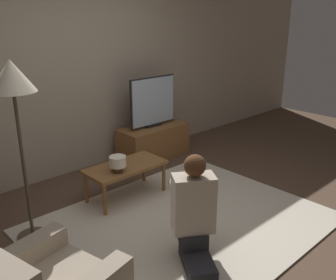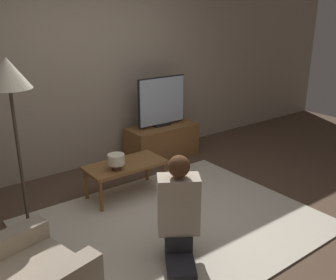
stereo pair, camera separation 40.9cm
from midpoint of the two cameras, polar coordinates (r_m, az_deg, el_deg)
The scene contains 9 objects.
ground_plane at distance 3.79m, azimuth 4.34°, elevation -12.83°, with size 10.00×10.00×0.00m, color brown.
wall_back at distance 4.88m, azimuth -10.59°, elevation 10.50°, with size 10.00×0.06×2.60m.
rug at distance 3.78m, azimuth 4.34°, elevation -12.73°, with size 2.70×2.15×0.02m.
tv_stand at distance 5.33m, azimuth 1.29°, elevation -0.27°, with size 1.00×0.46×0.47m.
tv at distance 5.17m, azimuth 1.31°, elevation 5.86°, with size 0.76×0.08×0.69m.
coffee_table at distance 4.18m, azimuth -3.71°, elevation -4.23°, with size 0.89×0.44×0.39m.
floor_lamp at distance 3.38m, azimuth -19.86°, elevation 7.74°, with size 0.38×0.38×1.64m.
person_kneeling at distance 3.09m, azimuth 5.47°, elevation -10.84°, with size 0.64×0.80×0.93m.
table_lamp at distance 3.98m, azimuth -5.00°, elevation -3.17°, with size 0.18×0.18×0.17m.
Camera 2 is at (-2.00, -2.53, 1.99)m, focal length 40.00 mm.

